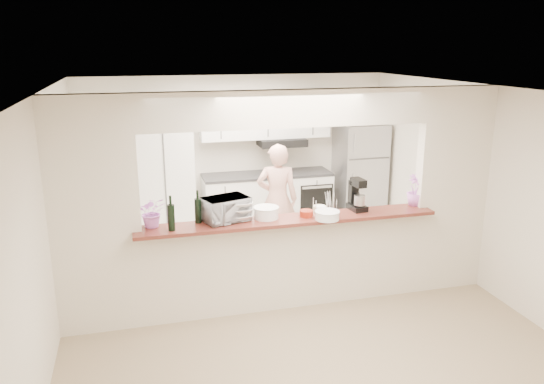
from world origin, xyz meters
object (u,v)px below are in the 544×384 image
object	(u,v)px
toaster_oven	(226,209)
stand_mixer	(357,196)
refrigerator	(359,174)
person	(277,200)

from	to	relation	value
toaster_oven	stand_mixer	xyz separation A→B (m)	(1.55, 0.01, 0.04)
refrigerator	person	bearing A→B (deg)	-149.00
refrigerator	toaster_oven	xyz separation A→B (m)	(-2.75, -2.60, 0.37)
refrigerator	stand_mixer	bearing A→B (deg)	-114.90
stand_mixer	person	bearing A→B (deg)	108.99
refrigerator	toaster_oven	world-z (taller)	refrigerator
toaster_oven	stand_mixer	world-z (taller)	stand_mixer
toaster_oven	refrigerator	bearing A→B (deg)	25.04
toaster_oven	stand_mixer	size ratio (longest dim) A/B	1.27
stand_mixer	person	xyz separation A→B (m)	(-0.53, 1.55, -0.45)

